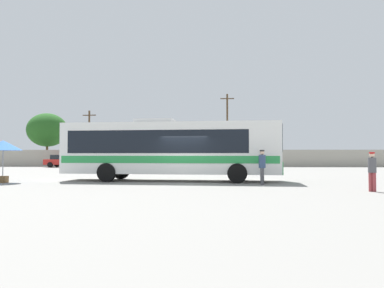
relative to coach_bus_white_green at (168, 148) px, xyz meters
name	(u,v)px	position (x,y,z in m)	size (l,w,h in m)	color
ground_plane	(191,173)	(0.95, 8.95, -1.89)	(300.00, 300.00, 0.00)	gray
perimeter_wall	(196,158)	(0.95, 24.94, -0.83)	(80.00, 0.30, 2.12)	#9E998C
coach_bus_white_green	(168,148)	(0.00, 0.00, 0.00)	(12.45, 3.69, 3.54)	white
attendant_by_bus_door	(262,165)	(4.96, -2.43, -0.90)	(0.45, 0.45, 1.74)	#4C4C51
passenger_waiting_on_apron	(372,169)	(8.91, -5.77, -0.97)	(0.45, 0.45, 1.61)	#99383D
vendor_umbrella_near_gate_blue	(3,147)	(-8.74, -1.67, 0.05)	(1.94, 1.94, 2.27)	gray
parked_car_leftmost_red	(65,161)	(-14.68, 22.27, -1.11)	(4.69, 2.18, 1.48)	red
parked_car_second_silver	(113,161)	(-8.67, 21.57, -1.13)	(4.50, 2.01, 1.43)	#B7BABF
parked_car_third_dark_blue	(166,161)	(-2.48, 21.69, -1.12)	(4.55, 2.10, 1.46)	navy
utility_pole_near	(89,137)	(-13.11, 26.50, 1.92)	(1.80, 0.34, 7.27)	#4C3823
utility_pole_far	(227,129)	(4.94, 27.06, 3.01)	(1.80, 0.24, 9.44)	#4C3823
roadside_tree_left	(47,130)	(-20.16, 29.88, 3.09)	(5.52, 5.52, 7.33)	brown
roadside_tree_midleft	(132,136)	(-8.37, 31.06, 2.30)	(3.82, 3.82, 5.83)	brown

